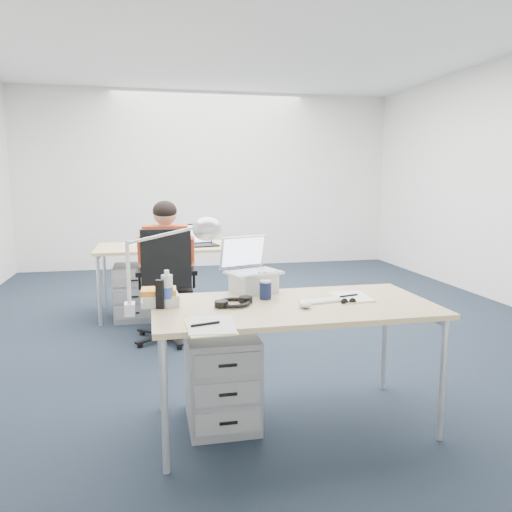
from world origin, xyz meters
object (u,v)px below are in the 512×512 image
(water_bottle, at_px, (167,289))
(can_koozie, at_px, (265,290))
(drawer_pedestal_near, at_px, (221,377))
(office_chair, at_px, (168,309))
(dark_laptop, at_px, (201,235))
(bear_figurine, at_px, (262,283))
(desk_lamp, at_px, (159,264))
(sunglasses, at_px, (348,302))
(far_cup, at_px, (195,239))
(desk_near, at_px, (294,312))
(drawer_pedestal_far, at_px, (134,292))
(headphones, at_px, (234,302))
(wireless_keyboard, at_px, (321,301))
(desk_far, at_px, (174,250))
(seated_person, at_px, (167,269))
(cordless_phone, at_px, (160,294))
(silver_laptop, at_px, (254,265))
(book_stack, at_px, (160,297))

(water_bottle, bearing_deg, can_koozie, 6.13)
(drawer_pedestal_near, bearing_deg, office_chair, 98.99)
(can_koozie, height_order, dark_laptop, dark_laptop)
(bear_figurine, height_order, desk_lamp, desk_lamp)
(sunglasses, distance_m, far_cup, 2.88)
(desk_near, xyz_separation_m, can_koozie, (-0.13, 0.15, 0.10))
(desk_near, xyz_separation_m, drawer_pedestal_far, (-0.97, 2.53, -0.41))
(headphones, distance_m, desk_lamp, 0.49)
(desk_near, bearing_deg, wireless_keyboard, 6.29)
(dark_laptop, bearing_deg, drawer_pedestal_near, -105.21)
(desk_far, relative_size, desk_lamp, 3.01)
(seated_person, relative_size, sunglasses, 13.74)
(cordless_phone, relative_size, dark_laptop, 0.48)
(can_koozie, bearing_deg, office_chair, 108.76)
(drawer_pedestal_far, xyz_separation_m, wireless_keyboard, (1.14, -2.51, 0.46))
(desk_near, bearing_deg, office_chair, 111.15)
(dark_laptop, bearing_deg, bear_figurine, -98.25)
(drawer_pedestal_near, xyz_separation_m, wireless_keyboard, (0.58, -0.10, 0.46))
(desk_near, distance_m, far_cup, 2.78)
(wireless_keyboard, xyz_separation_m, water_bottle, (-0.88, 0.07, 0.10))
(can_koozie, height_order, far_cup, can_koozie)
(desk_far, relative_size, office_chair, 1.57)
(can_koozie, xyz_separation_m, bear_figurine, (0.01, 0.13, 0.01))
(silver_laptop, relative_size, cordless_phone, 2.12)
(office_chair, height_order, desk_lamp, desk_lamp)
(office_chair, xyz_separation_m, drawer_pedestal_far, (-0.31, 0.83, -0.01))
(desk_far, relative_size, dark_laptop, 4.76)
(drawer_pedestal_near, xyz_separation_m, silver_laptop, (0.25, 0.23, 0.63))
(drawer_pedestal_near, xyz_separation_m, sunglasses, (0.72, -0.17, 0.47))
(office_chair, distance_m, cordless_phone, 1.72)
(seated_person, relative_size, cordless_phone, 7.68)
(desk_far, distance_m, book_stack, 2.52)
(desk_near, distance_m, office_chair, 1.86)
(headphones, distance_m, book_stack, 0.42)
(headphones, bearing_deg, water_bottle, 149.58)
(desk_near, relative_size, headphones, 6.51)
(desk_far, xyz_separation_m, water_bottle, (-0.16, -2.57, 0.15))
(office_chair, distance_m, book_stack, 1.63)
(desk_near, height_order, desk_lamp, desk_lamp)
(drawer_pedestal_near, distance_m, sunglasses, 0.87)
(desk_near, height_order, wireless_keyboard, wireless_keyboard)
(sunglasses, bearing_deg, desk_far, 110.21)
(can_koozie, bearing_deg, water_bottle, -173.87)
(seated_person, distance_m, bear_figurine, 1.69)
(desk_far, relative_size, book_stack, 7.64)
(wireless_keyboard, height_order, sunglasses, sunglasses)
(office_chair, relative_size, bear_figurine, 7.19)
(can_koozie, height_order, bear_figurine, bear_figurine)
(book_stack, bearing_deg, seated_person, 86.66)
(drawer_pedestal_far, distance_m, book_stack, 2.44)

